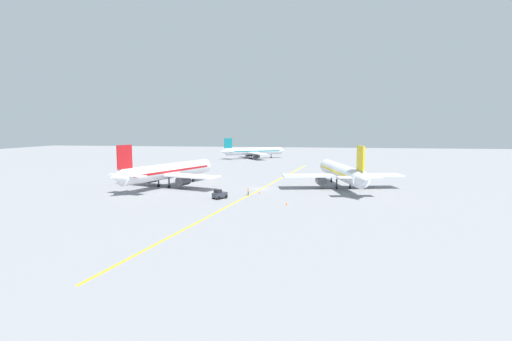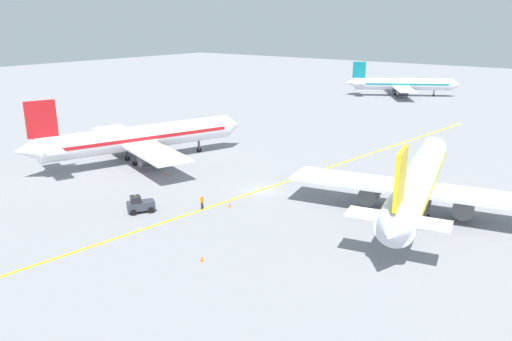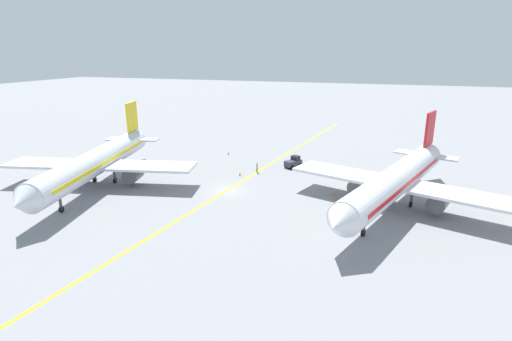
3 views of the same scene
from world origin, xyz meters
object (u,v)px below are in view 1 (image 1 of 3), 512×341
(airplane_adjacent_stand, at_px, (342,172))
(traffic_cone_by_wingtip, at_px, (287,204))
(baggage_tug_dark, at_px, (219,194))
(traffic_cone_near_nose, at_px, (260,192))
(airplane_distant_taxiing, at_px, (253,151))
(airplane_at_gate, at_px, (168,171))
(ground_crew_worker, at_px, (248,191))
(traffic_cone_mid_apron, at_px, (197,188))

(airplane_adjacent_stand, xyz_separation_m, traffic_cone_by_wingtip, (-10.96, -23.18, -3.43))
(baggage_tug_dark, relative_size, traffic_cone_near_nose, 6.08)
(airplane_distant_taxiing, bearing_deg, traffic_cone_by_wingtip, -77.11)
(airplane_at_gate, distance_m, airplane_distant_taxiing, 90.54)
(airplane_adjacent_stand, distance_m, airplane_distant_taxiing, 92.88)
(baggage_tug_dark, bearing_deg, traffic_cone_near_nose, 46.31)
(ground_crew_worker, bearing_deg, baggage_tug_dark, -135.39)
(airplane_adjacent_stand, height_order, traffic_cone_mid_apron, airplane_adjacent_stand)
(traffic_cone_mid_apron, distance_m, traffic_cone_by_wingtip, 27.51)
(ground_crew_worker, relative_size, traffic_cone_mid_apron, 3.05)
(airplane_distant_taxiing, distance_m, traffic_cone_mid_apron, 92.75)
(baggage_tug_dark, height_order, ground_crew_worker, baggage_tug_dark)
(airplane_adjacent_stand, relative_size, traffic_cone_mid_apron, 64.10)
(airplane_adjacent_stand, distance_m, baggage_tug_dark, 31.14)
(traffic_cone_mid_apron, bearing_deg, airplane_distant_taxiing, 91.65)
(airplane_adjacent_stand, xyz_separation_m, baggage_tug_dark, (-24.83, -18.59, -2.81))
(ground_crew_worker, bearing_deg, airplane_adjacent_stand, 34.59)
(airplane_at_gate, distance_m, traffic_cone_near_nose, 24.51)
(airplane_at_gate, distance_m, airplane_adjacent_stand, 41.45)
(airplane_distant_taxiing, relative_size, traffic_cone_near_nose, 51.91)
(traffic_cone_near_nose, distance_m, traffic_cone_by_wingtip, 13.76)
(airplane_adjacent_stand, height_order, traffic_cone_by_wingtip, airplane_adjacent_stand)
(airplane_adjacent_stand, relative_size, airplane_distant_taxiing, 1.23)
(traffic_cone_near_nose, relative_size, traffic_cone_by_wingtip, 1.00)
(airplane_distant_taxiing, bearing_deg, baggage_tug_dark, -83.96)
(airplane_adjacent_stand, distance_m, ground_crew_worker, 24.30)
(ground_crew_worker, relative_size, traffic_cone_near_nose, 3.05)
(airplane_distant_taxiing, relative_size, traffic_cone_mid_apron, 51.91)
(airplane_distant_taxiing, relative_size, baggage_tug_dark, 8.54)
(airplane_adjacent_stand, distance_m, traffic_cone_mid_apron, 34.10)
(traffic_cone_mid_apron, height_order, traffic_cone_by_wingtip, same)
(airplane_at_gate, bearing_deg, ground_crew_worker, -22.87)
(traffic_cone_near_nose, distance_m, traffic_cone_mid_apron, 15.97)
(airplane_at_gate, xyz_separation_m, airplane_distant_taxiing, (5.31, 90.39, -0.37))
(airplane_adjacent_stand, height_order, airplane_distant_taxiing, airplane_adjacent_stand)
(airplane_at_gate, distance_m, traffic_cone_mid_apron, 8.98)
(traffic_cone_by_wingtip, bearing_deg, airplane_distant_taxiing, 102.89)
(traffic_cone_mid_apron, bearing_deg, baggage_tug_dark, -54.20)
(airplane_distant_taxiing, distance_m, traffic_cone_by_wingtip, 111.71)
(airplane_at_gate, bearing_deg, airplane_adjacent_stand, 6.53)
(baggage_tug_dark, bearing_deg, airplane_at_gate, 139.68)
(ground_crew_worker, distance_m, traffic_cone_near_nose, 3.28)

